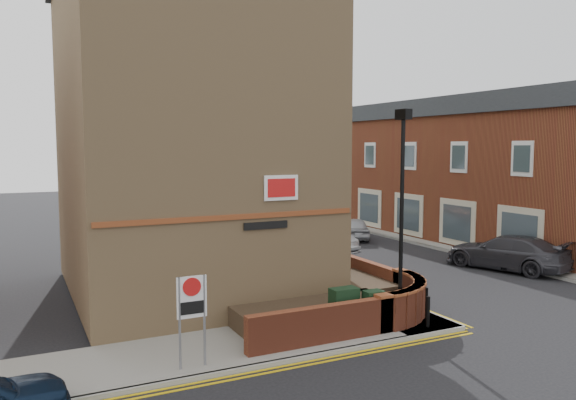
# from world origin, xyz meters

# --- Properties ---
(ground) EXTENTS (120.00, 120.00, 0.00)m
(ground) POSITION_xyz_m (0.00, 0.00, 0.00)
(ground) COLOR black
(ground) RESTS_ON ground
(pavement_corner) EXTENTS (13.00, 3.00, 0.12)m
(pavement_corner) POSITION_xyz_m (-3.50, 1.50, 0.06)
(pavement_corner) COLOR gray
(pavement_corner) RESTS_ON ground
(pavement_main) EXTENTS (2.00, 32.00, 0.12)m
(pavement_main) POSITION_xyz_m (2.00, 16.00, 0.06)
(pavement_main) COLOR gray
(pavement_main) RESTS_ON ground
(pavement_far) EXTENTS (4.00, 40.00, 0.12)m
(pavement_far) POSITION_xyz_m (13.00, 13.00, 0.06)
(pavement_far) COLOR gray
(pavement_far) RESTS_ON ground
(kerb_side) EXTENTS (13.00, 0.15, 0.12)m
(kerb_side) POSITION_xyz_m (-3.50, 0.00, 0.06)
(kerb_side) COLOR gray
(kerb_side) RESTS_ON ground
(kerb_main_near) EXTENTS (0.15, 32.00, 0.12)m
(kerb_main_near) POSITION_xyz_m (3.00, 16.00, 0.06)
(kerb_main_near) COLOR gray
(kerb_main_near) RESTS_ON ground
(kerb_main_far) EXTENTS (0.15, 40.00, 0.12)m
(kerb_main_far) POSITION_xyz_m (11.00, 13.00, 0.06)
(kerb_main_far) COLOR gray
(kerb_main_far) RESTS_ON ground
(yellow_lines_side) EXTENTS (13.00, 0.28, 0.01)m
(yellow_lines_side) POSITION_xyz_m (-3.50, -0.25, 0.01)
(yellow_lines_side) COLOR gold
(yellow_lines_side) RESTS_ON ground
(yellow_lines_main) EXTENTS (0.28, 32.00, 0.01)m
(yellow_lines_main) POSITION_xyz_m (3.25, 16.00, 0.01)
(yellow_lines_main) COLOR gold
(yellow_lines_main) RESTS_ON ground
(corner_building) EXTENTS (8.95, 10.40, 13.60)m
(corner_building) POSITION_xyz_m (-2.84, 8.00, 6.23)
(corner_building) COLOR tan
(corner_building) RESTS_ON ground
(garden_wall) EXTENTS (6.80, 6.00, 1.20)m
(garden_wall) POSITION_xyz_m (0.00, 2.50, 0.00)
(garden_wall) COLOR brown
(garden_wall) RESTS_ON ground
(lamppost) EXTENTS (0.25, 0.50, 6.30)m
(lamppost) POSITION_xyz_m (1.60, 1.20, 3.34)
(lamppost) COLOR black
(lamppost) RESTS_ON pavement_corner
(utility_cabinet_large) EXTENTS (0.80, 0.45, 1.20)m
(utility_cabinet_large) POSITION_xyz_m (-0.30, 1.30, 0.72)
(utility_cabinet_large) COLOR black
(utility_cabinet_large) RESTS_ON pavement_corner
(utility_cabinet_small) EXTENTS (0.55, 0.40, 1.10)m
(utility_cabinet_small) POSITION_xyz_m (0.50, 1.00, 0.67)
(utility_cabinet_small) COLOR black
(utility_cabinet_small) RESTS_ON pavement_corner
(bollard_near) EXTENTS (0.11, 0.11, 0.90)m
(bollard_near) POSITION_xyz_m (2.00, 0.40, 0.57)
(bollard_near) COLOR black
(bollard_near) RESTS_ON pavement_corner
(bollard_far) EXTENTS (0.11, 0.11, 0.90)m
(bollard_far) POSITION_xyz_m (2.60, 1.20, 0.57)
(bollard_far) COLOR black
(bollard_far) RESTS_ON pavement_corner
(zone_sign) EXTENTS (0.72, 0.07, 2.20)m
(zone_sign) POSITION_xyz_m (-5.00, 0.50, 1.64)
(zone_sign) COLOR slate
(zone_sign) RESTS_ON pavement_corner
(far_terrace) EXTENTS (5.40, 30.40, 8.00)m
(far_terrace) POSITION_xyz_m (14.50, 17.00, 4.04)
(far_terrace) COLOR brown
(far_terrace) RESTS_ON ground
(far_terrace_cream) EXTENTS (5.40, 12.40, 8.00)m
(far_terrace_cream) POSITION_xyz_m (14.50, 38.00, 4.05)
(far_terrace_cream) COLOR beige
(far_terrace_cream) RESTS_ON ground
(tree_near) EXTENTS (3.64, 3.65, 6.70)m
(tree_near) POSITION_xyz_m (2.00, 14.05, 4.70)
(tree_near) COLOR #382B1E
(tree_near) RESTS_ON pavement_main
(tree_mid) EXTENTS (4.03, 4.03, 7.42)m
(tree_mid) POSITION_xyz_m (2.00, 22.05, 5.20)
(tree_mid) COLOR #382B1E
(tree_mid) RESTS_ON pavement_main
(tree_far) EXTENTS (3.81, 3.81, 7.00)m
(tree_far) POSITION_xyz_m (2.00, 30.05, 4.91)
(tree_far) COLOR #382B1E
(tree_far) RESTS_ON pavement_main
(traffic_light_assembly) EXTENTS (0.20, 0.16, 4.20)m
(traffic_light_assembly) POSITION_xyz_m (2.40, 25.00, 2.78)
(traffic_light_assembly) COLOR black
(traffic_light_assembly) RESTS_ON pavement_main
(silver_car_near) EXTENTS (2.98, 4.77, 1.49)m
(silver_car_near) POSITION_xyz_m (4.85, 12.27, 0.74)
(silver_car_near) COLOR #979A9E
(silver_car_near) RESTS_ON ground
(red_car_main) EXTENTS (3.21, 5.63, 1.48)m
(red_car_main) POSITION_xyz_m (3.92, 16.56, 0.74)
(red_car_main) COLOR #A03111
(red_car_main) RESTS_ON ground
(grey_car_far) EXTENTS (3.64, 5.63, 1.52)m
(grey_car_far) POSITION_xyz_m (10.50, 5.34, 0.76)
(grey_car_far) COLOR #343339
(grey_car_far) RESTS_ON ground
(silver_car_far) EXTENTS (2.87, 3.96, 1.25)m
(silver_car_far) POSITION_xyz_m (9.00, 15.18, 0.63)
(silver_car_far) COLOR #9C9EA3
(silver_car_far) RESTS_ON ground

